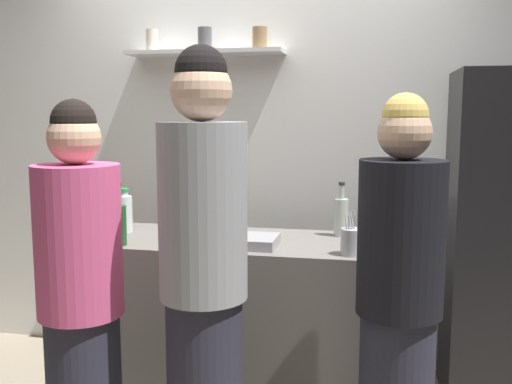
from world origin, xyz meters
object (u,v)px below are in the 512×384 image
at_px(wine_bottle_pale_glass, 341,216).
at_px(person_blonde, 399,304).
at_px(refrigerator, 507,242).
at_px(wine_bottle_amber_glass, 381,226).
at_px(person_pink_top, 81,306).
at_px(baking_pan, 243,241).
at_px(utensil_holder, 352,241).
at_px(wine_bottle_dark_glass, 232,212).
at_px(water_bottle_plastic, 124,213).
at_px(wine_bottle_green_glass, 119,223).
at_px(person_grey_hoodie, 204,283).

bearing_deg(wine_bottle_pale_glass, person_blonde, -70.05).
height_order(refrigerator, wine_bottle_amber_glass, refrigerator).
bearing_deg(refrigerator, person_pink_top, -148.22).
xyz_separation_m(wine_bottle_amber_glass, person_blonde, (0.07, -0.56, -0.21)).
bearing_deg(baking_pan, person_pink_top, -127.27).
xyz_separation_m(person_pink_top, person_blonde, (1.25, 0.24, 0.01)).
distance_m(baking_pan, person_blonde, 0.86).
bearing_deg(refrigerator, person_blonde, -123.07).
height_order(utensil_holder, person_pink_top, person_pink_top).
xyz_separation_m(wine_bottle_dark_glass, water_bottle_plastic, (-0.58, -0.11, -0.00)).
xyz_separation_m(baking_pan, wine_bottle_dark_glass, (-0.13, 0.32, 0.08)).
relative_size(wine_bottle_dark_glass, wine_bottle_amber_glass, 1.10).
height_order(wine_bottle_green_glass, wine_bottle_amber_glass, wine_bottle_green_glass).
distance_m(utensil_holder, wine_bottle_green_glass, 1.13).
xyz_separation_m(wine_bottle_green_glass, person_pink_top, (0.09, -0.56, -0.23)).
relative_size(baking_pan, wine_bottle_dark_glass, 1.16).
bearing_deg(person_pink_top, refrigerator, 116.42).
relative_size(wine_bottle_amber_glass, person_blonde, 0.16).
relative_size(wine_bottle_dark_glass, wine_bottle_green_glass, 0.94).
xyz_separation_m(baking_pan, water_bottle_plastic, (-0.72, 0.20, 0.08)).
bearing_deg(person_blonde, refrigerator, -37.57).
bearing_deg(wine_bottle_pale_glass, baking_pan, -144.02).
distance_m(water_bottle_plastic, person_grey_hoodie, 1.10).
bearing_deg(person_grey_hoodie, wine_bottle_dark_glass, 55.29).
xyz_separation_m(utensil_holder, person_pink_top, (-1.04, -0.59, -0.18)).
relative_size(refrigerator, wine_bottle_pale_glass, 6.16).
bearing_deg(person_pink_top, wine_bottle_pale_glass, 130.64).
height_order(wine_bottle_pale_glass, wine_bottle_amber_glass, wine_bottle_pale_glass).
bearing_deg(utensil_holder, person_pink_top, -150.43).
bearing_deg(person_blonde, utensil_holder, 25.46).
relative_size(baking_pan, utensil_holder, 1.52).
xyz_separation_m(refrigerator, person_grey_hoodie, (-1.33, -1.10, 0.02)).
height_order(wine_bottle_dark_glass, person_pink_top, person_pink_top).
bearing_deg(person_blonde, wine_bottle_dark_glass, 44.85).
height_order(baking_pan, wine_bottle_green_glass, wine_bottle_green_glass).
bearing_deg(wine_bottle_green_glass, person_grey_hoodie, -41.84).
relative_size(baking_pan, person_grey_hoodie, 0.19).
bearing_deg(utensil_holder, person_blonde, -60.04).
height_order(wine_bottle_dark_glass, wine_bottle_amber_glass, wine_bottle_dark_glass).
xyz_separation_m(wine_bottle_pale_glass, water_bottle_plastic, (-1.18, -0.13, -0.00)).
xyz_separation_m(wine_bottle_amber_glass, person_pink_top, (-1.17, -0.79, -0.22)).
height_order(refrigerator, person_blonde, refrigerator).
relative_size(wine_bottle_green_glass, water_bottle_plastic, 1.30).
xyz_separation_m(wine_bottle_dark_glass, person_pink_top, (-0.38, -0.99, -0.23)).
bearing_deg(water_bottle_plastic, utensil_holder, -12.70).
height_order(wine_bottle_pale_glass, person_blonde, person_blonde).
distance_m(wine_bottle_pale_glass, person_blonde, 0.84).
bearing_deg(wine_bottle_dark_glass, refrigerator, 5.79).
xyz_separation_m(baking_pan, person_blonde, (0.74, -0.43, -0.13)).
bearing_deg(wine_bottle_dark_glass, utensil_holder, -30.60).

